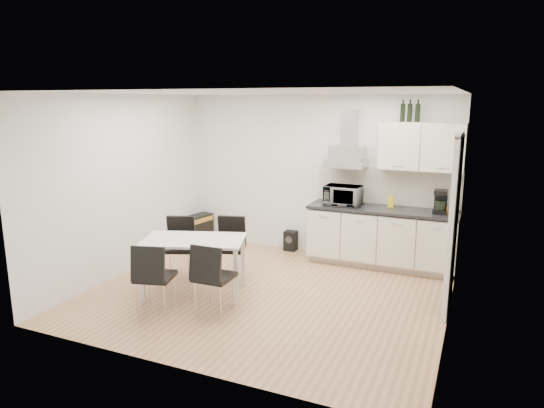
% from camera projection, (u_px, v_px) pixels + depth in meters
% --- Properties ---
extents(ground, '(4.50, 4.50, 0.00)m').
position_uv_depth(ground, '(267.00, 294.00, 6.41)').
color(ground, tan).
rests_on(ground, ground).
extents(wall_back, '(4.50, 0.10, 2.60)m').
position_uv_depth(wall_back, '(317.00, 176.00, 7.93)').
color(wall_back, white).
rests_on(wall_back, ground).
extents(wall_front, '(4.50, 0.10, 2.60)m').
position_uv_depth(wall_front, '(176.00, 238.00, 4.35)').
color(wall_front, white).
rests_on(wall_front, ground).
extents(wall_left, '(0.10, 4.00, 2.60)m').
position_uv_depth(wall_left, '(125.00, 185.00, 7.02)').
color(wall_left, white).
rests_on(wall_left, ground).
extents(wall_right, '(0.10, 4.00, 2.60)m').
position_uv_depth(wall_right, '(455.00, 214.00, 5.26)').
color(wall_right, white).
rests_on(wall_right, ground).
extents(ceiling, '(4.50, 4.50, 0.00)m').
position_uv_depth(ceiling, '(266.00, 93.00, 5.87)').
color(ceiling, white).
rests_on(ceiling, wall_back).
extents(doorway, '(0.08, 1.04, 2.10)m').
position_uv_depth(doorway, '(453.00, 224.00, 5.82)').
color(doorway, white).
rests_on(doorway, ground).
extents(kitchenette, '(2.22, 0.64, 2.52)m').
position_uv_depth(kitchenette, '(385.00, 213.00, 7.33)').
color(kitchenette, beige).
rests_on(kitchenette, ground).
extents(dining_table, '(1.46, 1.12, 0.75)m').
position_uv_depth(dining_table, '(194.00, 245.00, 6.29)').
color(dining_table, white).
rests_on(dining_table, ground).
extents(chair_far_left, '(0.59, 0.63, 0.88)m').
position_uv_depth(chair_far_left, '(179.00, 249.00, 6.88)').
color(chair_far_left, black).
rests_on(chair_far_left, ground).
extents(chair_far_right, '(0.56, 0.60, 0.88)m').
position_uv_depth(chair_far_right, '(229.00, 249.00, 6.89)').
color(chair_far_right, black).
rests_on(chair_far_right, ground).
extents(chair_near_left, '(0.55, 0.60, 0.88)m').
position_uv_depth(chair_near_left, '(155.00, 277.00, 5.77)').
color(chair_near_left, black).
rests_on(chair_near_left, ground).
extents(chair_near_right, '(0.45, 0.51, 0.88)m').
position_uv_depth(chair_near_right, '(214.00, 278.00, 5.76)').
color(chair_near_right, black).
rests_on(chair_near_right, ground).
extents(guitar_amp, '(0.36, 0.64, 0.50)m').
position_uv_depth(guitar_amp, '(197.00, 229.00, 8.66)').
color(guitar_amp, black).
rests_on(guitar_amp, ground).
extents(floor_speaker, '(0.21, 0.18, 0.34)m').
position_uv_depth(floor_speaker, '(291.00, 241.00, 8.24)').
color(floor_speaker, black).
rests_on(floor_speaker, ground).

